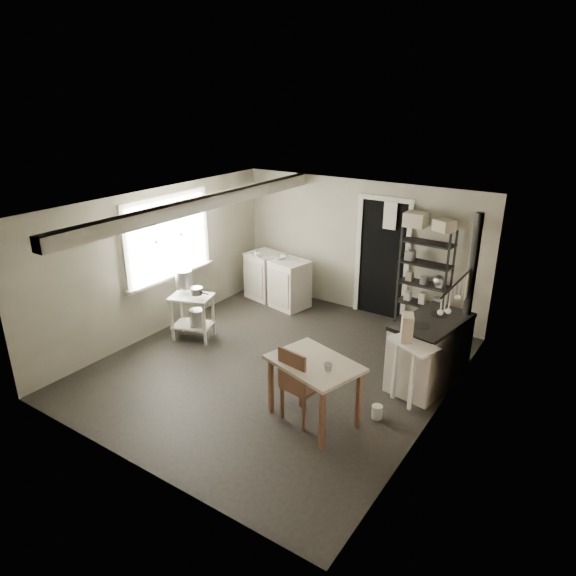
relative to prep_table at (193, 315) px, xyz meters
The scene contains 31 objects.
floor 1.65m from the prep_table, ahead, with size 5.00×5.00×0.00m, color black.
ceiling 2.49m from the prep_table, ahead, with size 5.00×5.00×0.00m, color silver.
wall_back 3.05m from the prep_table, 57.13° to the left, with size 4.50×0.02×2.30m, color #A3A08B.
wall_front 3.08m from the prep_table, 57.54° to the right, with size 4.50×0.02×2.30m, color #A3A08B.
wall_left 0.99m from the prep_table, behind, with size 0.02×5.00×2.30m, color #A3A08B.
wall_right 3.93m from the prep_table, ahead, with size 0.02×5.00×2.30m, color #A3A08B.
window 1.27m from the prep_table, 163.71° to the left, with size 0.12×1.76×1.28m, color silver, non-canonical shape.
doorway 3.25m from the prep_table, 50.04° to the left, with size 0.96×0.10×2.08m, color silver, non-canonical shape.
ceiling_beam 1.84m from the prep_table, ahead, with size 0.18×5.00×0.18m, color silver, non-canonical shape.
wallpaper_panel 3.92m from the prep_table, ahead, with size 0.01×5.00×2.30m, color beige, non-canonical shape.
utensil_rail 4.01m from the prep_table, ahead, with size 0.06×1.20×0.44m, color #B9B9BC, non-canonical shape.
prep_table is the anchor object (origin of this frame).
stockpot 0.57m from the prep_table, 166.41° to the left, with size 0.26×0.26×0.28m, color #B9B9BC.
saucepan 0.48m from the prep_table, 17.22° to the right, with size 0.19×0.19×0.11m, color #B9B9BC.
bucket 0.09m from the prep_table, ahead, with size 0.22×0.22×0.24m, color #B9B9BC.
base_cabinets 1.97m from the prep_table, 82.91° to the left, with size 1.32×0.56×0.87m, color beige, non-canonical shape.
mixing_bowl 2.02m from the prep_table, 79.90° to the left, with size 0.28×0.28×0.07m, color silver.
counter_cup 1.89m from the prep_table, 92.33° to the left, with size 0.13×0.13×0.10m, color silver.
shelf_rack 3.70m from the prep_table, 38.60° to the left, with size 0.81×0.31×1.70m, color black, non-canonical shape.
shelf_jar 3.57m from the prep_table, 41.63° to the left, with size 0.09×0.10×0.21m, color silver.
storage_box_a 3.83m from the prep_table, 40.58° to the left, with size 0.32×0.28×0.22m, color beige.
storage_box_b 4.14m from the prep_table, 35.93° to the left, with size 0.27×0.25×0.17m, color beige.
stove 3.60m from the prep_table, 12.01° to the left, with size 0.65×1.17×0.92m, color beige, non-canonical shape.
stovepipe 4.18m from the prep_table, 17.41° to the left, with size 0.11×0.11×1.42m, color black, non-canonical shape.
side_ledge 3.54m from the prep_table, ahead, with size 0.59×0.32×0.91m, color silver, non-canonical shape.
oats_box 3.49m from the prep_table, ahead, with size 0.13×0.22×0.32m, color beige.
work_table 2.81m from the prep_table, 16.69° to the right, with size 1.03×0.72×0.78m, color beige, non-canonical shape.
table_cup 3.08m from the prep_table, 17.09° to the right, with size 0.10×0.10×0.09m, color silver.
chair 2.70m from the prep_table, 18.31° to the right, with size 0.40×0.42×0.96m, color brown, non-canonical shape.
flour_sack 3.60m from the prep_table, 32.49° to the left, with size 0.38×0.32×0.45m, color white.
floor_crock 3.34m from the prep_table, ahead, with size 0.13×0.13×0.16m, color silver.
Camera 1 is at (3.69, -5.23, 3.67)m, focal length 32.00 mm.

